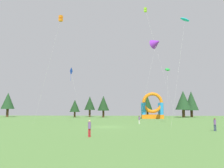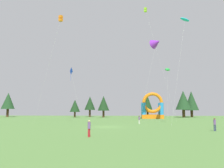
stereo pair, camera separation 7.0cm
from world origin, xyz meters
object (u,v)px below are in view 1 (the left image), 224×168
(kite_blue_diamond, at_px, (70,71))
(kite_orange_box, at_px, (61,19))
(kite_lime_box, at_px, (146,10))
(kite_green_parafoil, at_px, (167,70))
(person_midfield, at_px, (215,123))
(kite_purple_delta, at_px, (156,43))
(person_left_edge, at_px, (139,119))
(inflatable_red_slide, at_px, (152,109))
(person_near_camera, at_px, (89,127))
(kite_cyan_parafoil, at_px, (185,20))

(kite_blue_diamond, relative_size, kite_orange_box, 0.65)
(kite_lime_box, relative_size, kite_green_parafoil, 2.09)
(kite_lime_box, distance_m, kite_blue_diamond, 23.87)
(person_midfield, bearing_deg, kite_purple_delta, 123.70)
(kite_lime_box, distance_m, person_midfield, 36.07)
(kite_lime_box, bearing_deg, person_left_edge, -103.33)
(inflatable_red_slide, bearing_deg, person_left_edge, -102.27)
(kite_purple_delta, bearing_deg, kite_green_parafoil, 40.05)
(person_midfield, distance_m, inflatable_red_slide, 38.46)
(kite_blue_diamond, bearing_deg, kite_green_parafoil, 0.82)
(kite_purple_delta, height_order, person_near_camera, kite_purple_delta)
(kite_blue_diamond, relative_size, kite_purple_delta, 0.65)
(kite_lime_box, distance_m, person_near_camera, 41.73)
(kite_cyan_parafoil, relative_size, person_near_camera, 10.80)
(kite_purple_delta, height_order, inflatable_red_slide, kite_purple_delta)
(kite_blue_diamond, relative_size, kite_green_parafoil, 0.97)
(kite_lime_box, bearing_deg, person_midfield, -75.23)
(person_left_edge, height_order, person_midfield, person_midfield)
(inflatable_red_slide, bearing_deg, kite_green_parafoil, -78.90)
(kite_purple_delta, distance_m, person_left_edge, 20.65)
(kite_cyan_parafoil, xyz_separation_m, kite_blue_diamond, (-24.04, 16.71, -6.31))
(kite_orange_box, bearing_deg, kite_cyan_parafoil, -0.83)
(person_midfield, xyz_separation_m, inflatable_red_slide, (-3.58, 38.25, 1.75))
(kite_green_parafoil, bearing_deg, kite_purple_delta, -139.95)
(kite_blue_diamond, distance_m, kite_green_parafoil, 23.93)
(kite_green_parafoil, bearing_deg, inflatable_red_slide, 101.10)
(person_near_camera, bearing_deg, person_left_edge, 25.56)
(kite_green_parafoil, height_order, inflatable_red_slide, kite_green_parafoil)
(kite_blue_diamond, xyz_separation_m, person_midfield, (25.08, -25.55, -11.07))
(kite_green_parafoil, height_order, person_midfield, kite_green_parafoil)
(kite_blue_diamond, bearing_deg, kite_cyan_parafoil, -34.80)
(person_near_camera, relative_size, inflatable_red_slide, 0.23)
(kite_purple_delta, xyz_separation_m, inflatable_red_slide, (0.54, 14.85, -15.73))
(person_left_edge, xyz_separation_m, person_midfield, (8.93, -13.63, 0.07))
(person_near_camera, distance_m, person_midfield, 16.93)
(kite_lime_box, relative_size, person_left_edge, 17.37)
(kite_cyan_parafoil, height_order, kite_purple_delta, kite_purple_delta)
(kite_orange_box, distance_m, person_near_camera, 25.66)
(kite_lime_box, distance_m, kite_cyan_parafoil, 18.43)
(kite_cyan_parafoil, bearing_deg, kite_green_parafoil, 90.38)
(kite_blue_diamond, bearing_deg, person_near_camera, -73.39)
(kite_green_parafoil, bearing_deg, kite_orange_box, -142.83)
(kite_blue_diamond, height_order, person_midfield, kite_blue_diamond)
(kite_blue_diamond, xyz_separation_m, kite_green_parafoil, (23.93, 0.34, 0.34))
(kite_cyan_parafoil, height_order, kite_blue_diamond, kite_cyan_parafoil)
(kite_cyan_parafoil, distance_m, kite_purple_delta, 14.88)
(kite_lime_box, distance_m, inflatable_red_slide, 28.03)
(kite_blue_diamond, distance_m, person_midfield, 37.48)
(kite_lime_box, bearing_deg, kite_cyan_parafoil, -70.85)
(person_left_edge, bearing_deg, kite_orange_box, 45.50)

